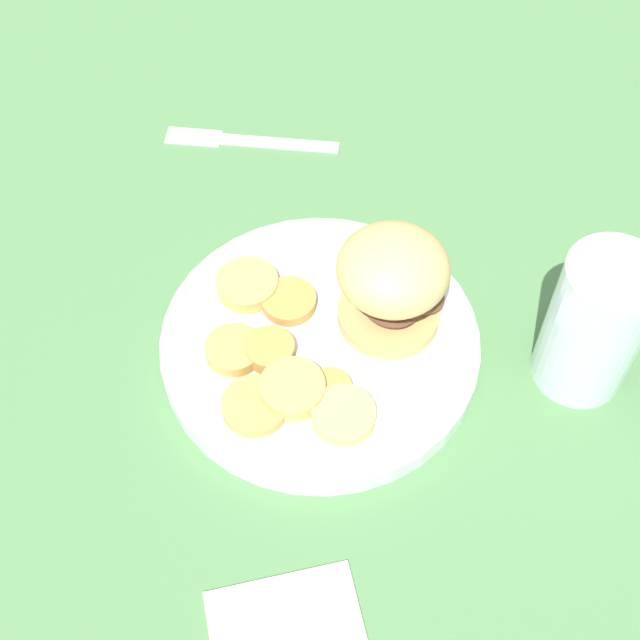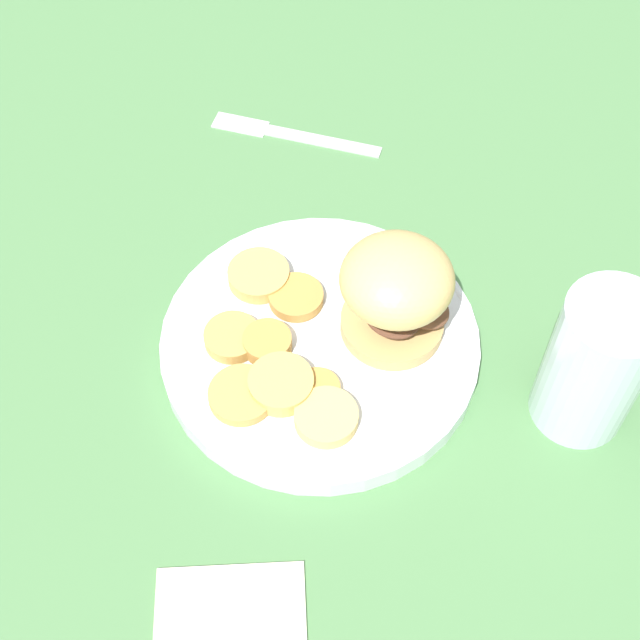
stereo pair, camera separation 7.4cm
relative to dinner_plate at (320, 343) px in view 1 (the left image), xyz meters
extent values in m
plane|color=#4C7A47|center=(0.00, 0.00, -0.01)|extent=(4.00, 4.00, 0.00)
cylinder|color=white|center=(0.00, 0.00, 0.00)|extent=(0.28, 0.28, 0.02)
torus|color=white|center=(0.00, 0.00, 0.01)|extent=(0.27, 0.27, 0.01)
cylinder|color=tan|center=(0.01, -0.06, 0.02)|extent=(0.09, 0.09, 0.01)
ellipsoid|color=#4C281E|center=(0.02, -0.08, 0.04)|extent=(0.03, 0.04, 0.02)
ellipsoid|color=#563323|center=(0.00, -0.06, 0.04)|extent=(0.07, 0.07, 0.01)
ellipsoid|color=brown|center=(0.01, -0.09, 0.04)|extent=(0.06, 0.06, 0.02)
ellipsoid|color=#4C281E|center=(0.03, -0.07, 0.04)|extent=(0.04, 0.03, 0.02)
ellipsoid|color=#DBB26B|center=(0.01, -0.06, 0.08)|extent=(0.09, 0.09, 0.06)
cylinder|color=#BC8942|center=(-0.06, 0.01, 0.01)|extent=(0.04, 0.04, 0.01)
cylinder|color=tan|center=(0.07, 0.05, 0.02)|extent=(0.06, 0.06, 0.01)
cylinder|color=#BC8942|center=(0.04, 0.02, 0.02)|extent=(0.05, 0.05, 0.01)
cylinder|color=tan|center=(-0.06, 0.07, 0.01)|extent=(0.05, 0.05, 0.01)
cylinder|color=tan|center=(-0.05, 0.03, 0.02)|extent=(0.05, 0.05, 0.02)
cylinder|color=tan|center=(0.00, 0.07, 0.02)|extent=(0.05, 0.05, 0.01)
cylinder|color=#DBB766|center=(-0.08, 0.00, 0.02)|extent=(0.05, 0.05, 0.01)
cylinder|color=#BC8942|center=(-0.01, 0.05, 0.02)|extent=(0.04, 0.04, 0.01)
cube|color=silver|center=(0.26, -0.02, -0.01)|extent=(0.06, 0.12, 0.00)
cube|color=silver|center=(0.29, 0.07, -0.01)|extent=(0.04, 0.06, 0.00)
cylinder|color=silver|center=(-0.07, -0.21, 0.06)|extent=(0.08, 0.08, 0.14)
cube|color=beige|center=(-0.23, 0.08, -0.01)|extent=(0.07, 0.11, 0.01)
camera|label=1|loc=(-0.42, 0.10, 0.64)|focal=50.00mm
camera|label=2|loc=(-0.43, 0.03, 0.64)|focal=50.00mm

